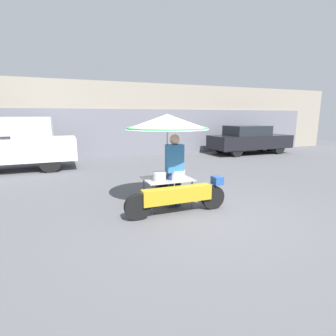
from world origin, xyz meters
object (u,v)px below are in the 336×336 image
vendor_motorcycle_cart (169,136)px  potted_plant (271,142)px  pickup_truck (11,146)px  vendor_person (174,167)px  parked_car (249,139)px

vendor_motorcycle_cart → potted_plant: 11.86m
vendor_motorcycle_cart → pickup_truck: bearing=124.5°
vendor_person → parked_car: (7.23, 6.47, -0.14)m
vendor_person → potted_plant: (9.37, 7.11, -0.42)m
parked_car → pickup_truck: 11.39m
vendor_motorcycle_cart → vendor_person: bearing=-34.5°
vendor_motorcycle_cart → potted_plant: bearing=36.6°
pickup_truck → vendor_motorcycle_cart: bearing=-55.5°
parked_car → potted_plant: parked_car is taller
parked_car → pickup_truck: pickup_truck is taller
pickup_truck → potted_plant: pickup_truck is taller
vendor_motorcycle_cart → parked_car: size_ratio=0.51×
vendor_motorcycle_cart → parked_car: 9.77m
vendor_motorcycle_cart → potted_plant: vendor_motorcycle_cart is taller
vendor_person → potted_plant: bearing=37.2°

